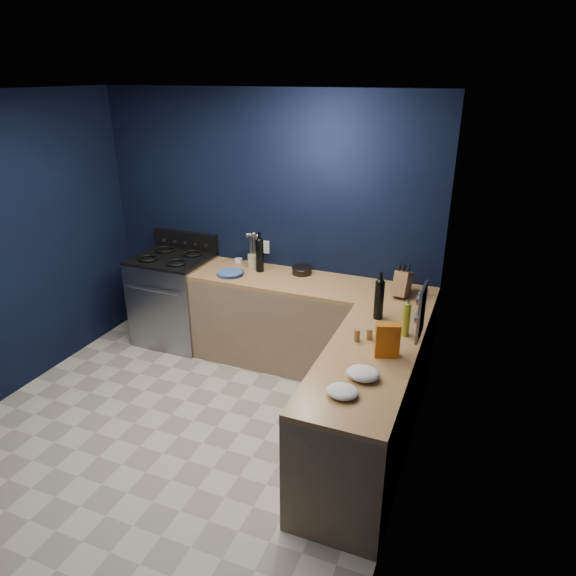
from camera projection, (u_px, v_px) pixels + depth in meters
The scene contains 27 objects.
floor at pixel (179, 437), 4.18m from camera, with size 3.50×3.50×0.02m, color beige.
ceiling at pixel (144, 92), 3.16m from camera, with size 3.50×3.50×0.02m, color silver.
wall_back at pixel (266, 225), 5.18m from camera, with size 3.50×0.02×2.60m, color black.
wall_right at pixel (414, 331), 3.06m from camera, with size 0.02×3.50×2.60m, color black.
cab_back at pixel (309, 327), 5.03m from camera, with size 2.30×0.63×0.86m, color #896F52.
top_back at pixel (310, 284), 4.85m from camera, with size 2.30×0.63×0.04m, color brown.
cab_right at pixel (364, 413), 3.76m from camera, with size 0.63×1.67×0.86m, color #896F52.
top_right at pixel (368, 359), 3.58m from camera, with size 0.63×1.67×0.04m, color brown.
gas_range at pixel (175, 300), 5.53m from camera, with size 0.76×0.66×0.92m, color gray.
oven_door at pixel (158, 313), 5.27m from camera, with size 0.59×0.02×0.42m, color black.
cooktop at pixel (171, 259), 5.35m from camera, with size 0.76×0.66×0.03m, color black.
backguard at pixel (186, 241), 5.56m from camera, with size 0.76×0.06×0.20m, color black.
spice_panel at pixel (422, 312), 3.59m from camera, with size 0.02×0.28×0.38m, color gray.
wall_outlet at pixel (265, 247), 5.24m from camera, with size 0.09×0.02×0.13m, color white.
plate_stack at pixel (230, 273), 5.01m from camera, with size 0.25×0.25×0.03m, color #315691.
ramekin at pixel (238, 260), 5.36m from camera, with size 0.09×0.09×0.03m, color white.
utensil_crock at pixel (253, 261), 5.18m from camera, with size 0.11×0.11×0.14m, color beige.
wine_bottle_back at pixel (260, 256), 5.05m from camera, with size 0.08×0.08×0.32m, color black.
lemon_basket at pixel (302, 270), 5.03m from camera, with size 0.19×0.19×0.07m, color black.
knife_block at pixel (402, 284), 4.52m from camera, with size 0.12×0.20×0.22m, color brown.
wine_bottle_right at pixel (379, 300), 4.08m from camera, with size 0.08×0.08×0.31m, color black.
oil_bottle at pixel (406, 320), 3.82m from camera, with size 0.06×0.06×0.26m, color olive.
spice_jar_near at pixel (357, 335), 3.76m from camera, with size 0.04×0.04×0.09m, color olive.
spice_jar_far at pixel (369, 334), 3.79m from camera, with size 0.04×0.04×0.08m, color olive.
crouton_bag at pixel (387, 340), 3.54m from camera, with size 0.17×0.08×0.24m, color #AA2708.
towel_front at pixel (363, 373), 3.31m from camera, with size 0.22×0.18×0.08m, color white.
towel_end at pixel (342, 391), 3.14m from camera, with size 0.20×0.18×0.06m, color white.
Camera 1 is at (2.09, -2.81, 2.72)m, focal length 32.20 mm.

